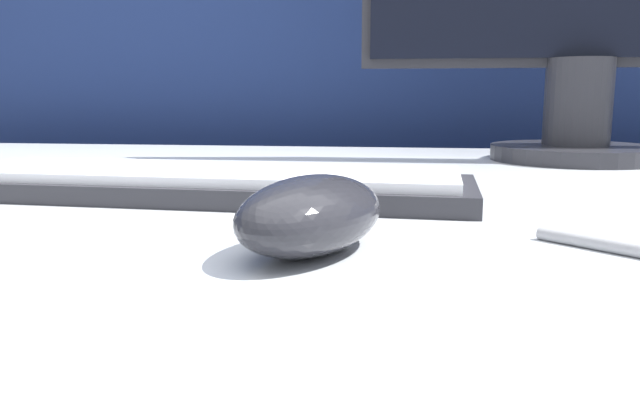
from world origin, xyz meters
name	(u,v)px	position (x,y,z in m)	size (l,w,h in m)	color
partition_panel	(408,157)	(0.00, 0.60, 0.70)	(5.00, 0.03, 1.39)	navy
computer_mouse_near	(312,214)	(-0.06, -0.24, 0.75)	(0.10, 0.13, 0.04)	#232328
keyboard	(209,183)	(-0.17, -0.06, 0.74)	(0.45, 0.16, 0.02)	#28282D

